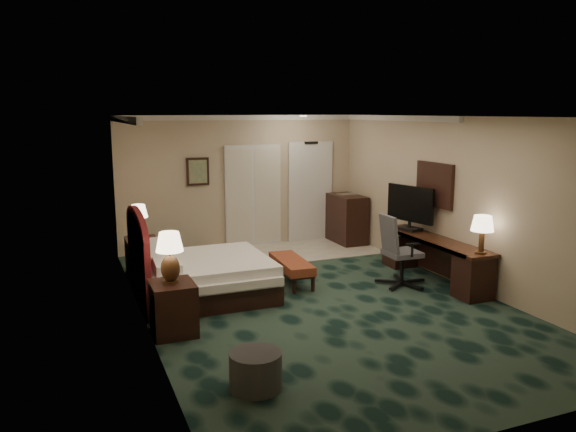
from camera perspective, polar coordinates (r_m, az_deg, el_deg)
name	(u,v)px	position (r m, az deg, el deg)	size (l,w,h in m)	color
floor	(317,301)	(8.46, 2.98, -8.57)	(5.00, 7.50, 0.00)	black
ceiling	(319,117)	(7.99, 3.17, 10.05)	(5.00, 7.50, 0.00)	silver
wall_back	(241,182)	(11.58, -4.82, 3.49)	(5.00, 0.00, 2.70)	tan
wall_front	(508,284)	(5.06, 21.44, -6.48)	(5.00, 0.00, 2.70)	tan
wall_left	(141,224)	(7.42, -14.70, -0.81)	(0.00, 7.50, 2.70)	tan
wall_right	(459,201)	(9.44, 16.96, 1.45)	(0.00, 7.50, 2.70)	tan
crown_molding	(319,120)	(7.99, 3.16, 9.69)	(5.00, 7.50, 0.10)	silver
tile_patch	(297,251)	(11.35, 0.92, -3.53)	(3.20, 1.70, 0.01)	beige
headboard	(138,255)	(8.54, -14.98, -3.83)	(0.12, 2.00, 1.40)	#4F0C12
entry_door	(310,192)	(12.14, 2.26, 2.41)	(1.02, 0.06, 2.18)	silver
closet_doors	(253,196)	(11.66, -3.56, 2.06)	(1.20, 0.06, 2.10)	beige
wall_art	(198,172)	(11.28, -9.16, 4.48)	(0.45, 0.06, 0.55)	#496F55
wall_mirror	(435,185)	(9.85, 14.66, 3.11)	(0.05, 0.95, 0.75)	white
bed	(206,277)	(8.64, -8.28, -6.19)	(1.86, 1.72, 0.59)	white
nightstand_near	(173,308)	(7.30, -11.60, -9.16)	(0.53, 0.61, 0.66)	black
nightstand_far	(142,257)	(9.93, -14.59, -4.05)	(0.52, 0.59, 0.65)	black
lamp_near	(170,257)	(7.13, -11.90, -4.15)	(0.34, 0.34, 0.64)	#2F200D
lamp_far	(139,221)	(9.83, -14.90, -0.54)	(0.31, 0.31, 0.58)	#2F200D
bed_bench	(291,271)	(9.19, 0.35, -5.65)	(0.42, 1.20, 0.41)	brown
ottoman	(256,370)	(5.89, -3.31, -15.40)	(0.54, 0.54, 0.38)	#343434
desk	(433,260)	(9.62, 14.55, -4.31)	(0.53, 2.47, 0.71)	black
tv	(410,208)	(10.04, 12.29, 0.79)	(0.09, 1.01, 0.79)	black
desk_lamp	(482,234)	(8.69, 19.10, -1.77)	(0.33, 0.33, 0.58)	#2F200D
desk_chair	(403,250)	(9.19, 11.56, -3.41)	(0.68, 0.64, 1.17)	#4D4D51
minibar	(347,219)	(12.04, 5.99, -0.29)	(0.54, 0.97, 1.03)	black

